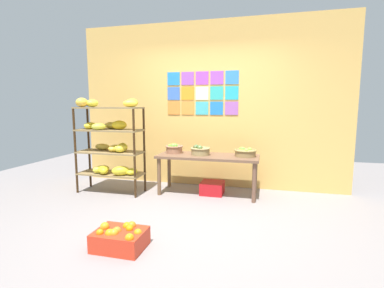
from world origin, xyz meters
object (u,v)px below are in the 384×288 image
object	(u,v)px
produce_crate_under_table	(212,188)
orange_crate_foreground	(120,238)
fruit_basket_back_left	(200,150)
fruit_basket_right	(174,149)
banana_shelf_unit	(110,140)
fruit_basket_back_right	(245,152)
display_table	(208,160)

from	to	relation	value
produce_crate_under_table	orange_crate_foreground	size ratio (longest dim) A/B	0.73
orange_crate_foreground	fruit_basket_back_left	bearing A→B (deg)	79.23
fruit_basket_back_left	fruit_basket_right	xyz separation A→B (m)	(-0.46, 0.08, 0.00)
banana_shelf_unit	fruit_basket_back_left	xyz separation A→B (m)	(1.43, 0.28, -0.15)
banana_shelf_unit	orange_crate_foreground	bearing A→B (deg)	-57.75
banana_shelf_unit	produce_crate_under_table	size ratio (longest dim) A/B	4.29
fruit_basket_right	orange_crate_foreground	xyz separation A→B (m)	(0.09, -2.04, -0.61)
fruit_basket_back_right	orange_crate_foreground	bearing A→B (deg)	-118.43
produce_crate_under_table	orange_crate_foreground	bearing A→B (deg)	-105.99
display_table	fruit_basket_right	size ratio (longest dim) A/B	5.43
banana_shelf_unit	display_table	size ratio (longest dim) A/B	0.96
banana_shelf_unit	fruit_basket_back_right	distance (m)	2.17
banana_shelf_unit	orange_crate_foreground	xyz separation A→B (m)	(1.06, -1.68, -0.76)
banana_shelf_unit	display_table	bearing A→B (deg)	10.75
display_table	produce_crate_under_table	distance (m)	0.47
fruit_basket_back_left	orange_crate_foreground	bearing A→B (deg)	-100.77
fruit_basket_back_right	orange_crate_foreground	world-z (taller)	fruit_basket_back_right
fruit_basket_back_right	produce_crate_under_table	world-z (taller)	fruit_basket_back_right
fruit_basket_back_right	fruit_basket_right	size ratio (longest dim) A/B	1.16
fruit_basket_back_left	fruit_basket_right	distance (m)	0.47
produce_crate_under_table	display_table	bearing A→B (deg)	-163.38
fruit_basket_back_right	fruit_basket_back_left	distance (m)	0.71
produce_crate_under_table	banana_shelf_unit	bearing A→B (deg)	-168.98
fruit_basket_right	orange_crate_foreground	world-z (taller)	fruit_basket_right
fruit_basket_back_right	fruit_basket_right	bearing A→B (deg)	178.15
banana_shelf_unit	fruit_basket_back_right	size ratio (longest dim) A/B	4.51
banana_shelf_unit	display_table	distance (m)	1.61
fruit_basket_right	produce_crate_under_table	xyz separation A→B (m)	(0.66, -0.05, -0.61)
banana_shelf_unit	fruit_basket_right	size ratio (longest dim) A/B	5.24
produce_crate_under_table	orange_crate_foreground	distance (m)	2.07
fruit_basket_back_right	display_table	bearing A→B (deg)	-176.77
fruit_basket_back_right	produce_crate_under_table	xyz separation A→B (m)	(-0.51, -0.01, -0.60)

